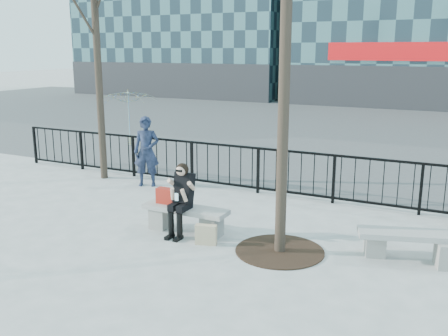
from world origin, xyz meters
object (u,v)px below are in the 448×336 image
at_px(bench_second, 410,243).
at_px(seated_woman, 181,200).
at_px(bench_main, 186,216).
at_px(standing_man, 147,151).

relative_size(bench_second, seated_woman, 1.23).
bearing_deg(seated_woman, bench_main, 90.00).
height_order(bench_main, bench_second, bench_main).
relative_size(bench_main, bench_second, 1.00).
bearing_deg(bench_main, seated_woman, -90.00).
bearing_deg(standing_man, bench_second, -39.42).
xyz_separation_m(bench_second, standing_man, (-6.43, 1.89, 0.57)).
bearing_deg(standing_man, bench_main, -66.34).
xyz_separation_m(seated_woman, standing_man, (-2.53, 2.54, 0.20)).
bearing_deg(bench_second, seated_woman, 172.18).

